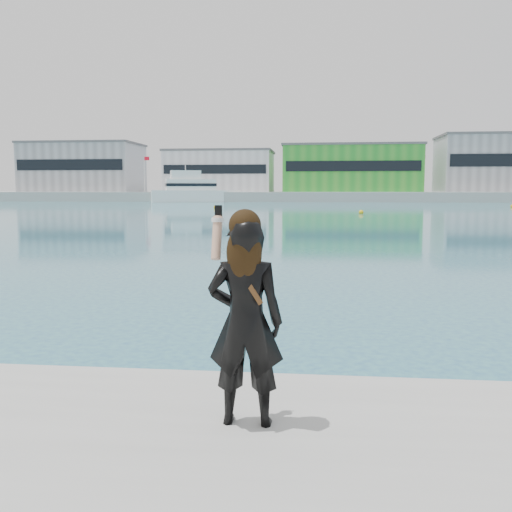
{
  "coord_description": "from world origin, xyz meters",
  "views": [
    {
      "loc": [
        0.8,
        -4.14,
        2.5
      ],
      "look_at": [
        0.29,
        0.54,
        1.95
      ],
      "focal_mm": 40.0,
      "sensor_mm": 36.0,
      "label": 1
    }
  ],
  "objects_px": {
    "buoy_near": "(361,214)",
    "buoy_extra": "(512,207)",
    "woman": "(245,316)",
    "motor_yacht": "(193,190)",
    "buoy_far": "(215,208)"
  },
  "relations": [
    {
      "from": "buoy_near",
      "to": "buoy_extra",
      "type": "distance_m",
      "value": 33.48
    },
    {
      "from": "buoy_extra",
      "to": "woman",
      "type": "bearing_deg",
      "value": -109.1
    },
    {
      "from": "woman",
      "to": "buoy_extra",
      "type": "bearing_deg",
      "value": -109.66
    },
    {
      "from": "motor_yacht",
      "to": "buoy_extra",
      "type": "relative_size",
      "value": 36.85
    },
    {
      "from": "buoy_near",
      "to": "woman",
      "type": "height_order",
      "value": "woman"
    },
    {
      "from": "motor_yacht",
      "to": "buoy_far",
      "type": "relative_size",
      "value": 36.85
    },
    {
      "from": "buoy_far",
      "to": "woman",
      "type": "distance_m",
      "value": 73.25
    },
    {
      "from": "buoy_far",
      "to": "buoy_extra",
      "type": "distance_m",
      "value": 42.01
    },
    {
      "from": "buoy_far",
      "to": "buoy_near",
      "type": "bearing_deg",
      "value": -41.16
    },
    {
      "from": "motor_yacht",
      "to": "buoy_near",
      "type": "height_order",
      "value": "motor_yacht"
    },
    {
      "from": "buoy_extra",
      "to": "woman",
      "type": "distance_m",
      "value": 85.18
    },
    {
      "from": "buoy_near",
      "to": "buoy_far",
      "type": "bearing_deg",
      "value": 138.84
    },
    {
      "from": "buoy_far",
      "to": "woman",
      "type": "xyz_separation_m",
      "value": [
        13.29,
        -72.01,
        1.6
      ]
    },
    {
      "from": "motor_yacht",
      "to": "woman",
      "type": "height_order",
      "value": "motor_yacht"
    },
    {
      "from": "buoy_far",
      "to": "woman",
      "type": "height_order",
      "value": "woman"
    }
  ]
}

